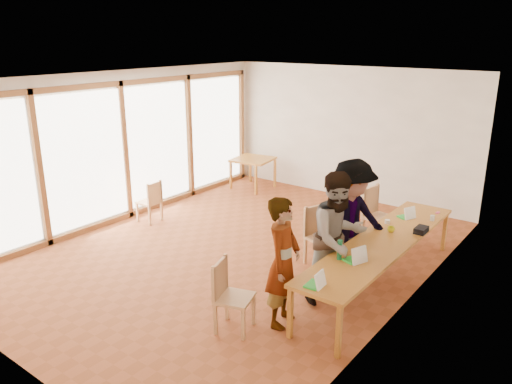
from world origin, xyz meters
TOP-DOWN VIEW (x-y plane):
  - ground at (0.00, 0.00)m, footprint 8.00×8.00m
  - wall_back at (0.00, 4.00)m, footprint 6.00×0.10m
  - wall_front at (0.00, -4.00)m, footprint 6.00×0.10m
  - wall_right at (3.00, 0.00)m, footprint 0.10×8.00m
  - window_wall at (-2.96, 0.00)m, footprint 0.10×8.00m
  - ceiling at (0.00, 0.00)m, footprint 6.00×8.00m
  - communal_table at (2.50, 0.30)m, footprint 0.80×4.00m
  - side_table at (-2.15, 3.20)m, footprint 0.90×0.90m
  - chair_near at (1.39, -1.94)m, footprint 0.55×0.55m
  - chair_mid at (1.32, 0.47)m, footprint 0.58×0.58m
  - chair_far at (1.56, 0.50)m, footprint 0.44×0.44m
  - chair_empty at (1.67, 1.87)m, footprint 0.55×0.55m
  - chair_spare at (-2.32, 0.08)m, footprint 0.42×0.42m
  - person_near at (1.88, -1.40)m, footprint 0.56×0.72m
  - person_mid at (2.15, -0.43)m, footprint 1.04×1.14m
  - person_far at (2.00, 0.23)m, footprint 1.17×1.43m
  - laptop_near at (2.44, -1.49)m, footprint 0.22×0.25m
  - laptop_mid at (2.51, -0.58)m, footprint 0.31×0.33m
  - laptop_far at (2.44, 1.45)m, footprint 0.29×0.30m
  - yellow_mug at (2.46, 0.71)m, footprint 0.12×0.12m
  - green_bottle at (2.29, -0.65)m, footprint 0.07×0.07m
  - clear_glass at (2.80, 1.58)m, footprint 0.07×0.07m
  - condiment_cup at (2.27, 1.02)m, footprint 0.08×0.08m
  - pink_phone at (2.76, 2.00)m, footprint 0.05×0.10m
  - black_pouch at (2.84, 0.96)m, footprint 0.16×0.26m

SIDE VIEW (x-z plane):
  - ground at x=0.00m, z-range 0.00..0.00m
  - chair_far at x=1.56m, z-range 0.29..0.72m
  - chair_spare at x=-2.32m, z-range 0.30..0.75m
  - chair_near at x=1.39m, z-range 0.33..0.83m
  - chair_mid at x=1.32m, z-range 0.34..0.87m
  - chair_empty at x=1.67m, z-range 0.36..0.91m
  - side_table at x=-2.15m, z-range 0.29..1.04m
  - communal_table at x=2.50m, z-range 0.33..1.08m
  - pink_phone at x=2.76m, z-range 0.75..0.76m
  - condiment_cup at x=2.27m, z-range 0.75..0.81m
  - yellow_mug at x=2.46m, z-range 0.75..0.84m
  - clear_glass at x=2.80m, z-range 0.75..0.84m
  - black_pouch at x=2.84m, z-range 0.75..0.84m
  - laptop_near at x=2.44m, z-range 0.71..0.91m
  - laptop_far at x=2.44m, z-range 0.70..0.91m
  - laptop_mid at x=2.51m, z-range 0.70..0.93m
  - person_near at x=1.88m, z-range 0.00..1.75m
  - green_bottle at x=2.29m, z-range 0.75..1.03m
  - person_mid at x=2.15m, z-range 0.00..1.91m
  - person_far at x=2.00m, z-range 0.00..1.93m
  - wall_back at x=0.00m, z-range 0.00..3.00m
  - wall_front at x=0.00m, z-range 0.00..3.00m
  - wall_right at x=3.00m, z-range 0.00..3.00m
  - window_wall at x=-2.96m, z-range 0.00..3.00m
  - ceiling at x=0.00m, z-range 3.00..3.04m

